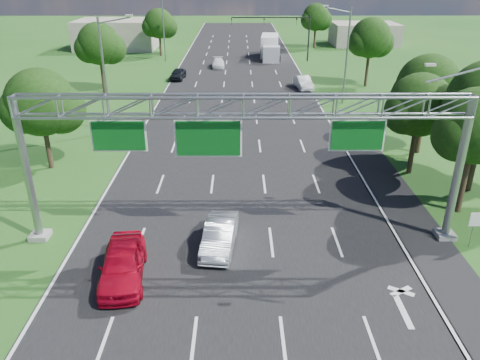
{
  "coord_description": "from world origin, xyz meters",
  "views": [
    {
      "loc": [
        0.01,
        -10.31,
        13.74
      ],
      "look_at": [
        0.09,
        12.08,
        3.48
      ],
      "focal_mm": 35.0,
      "sensor_mm": 36.0,
      "label": 1
    }
  ],
  "objects_px": {
    "traffic_signal": "(286,27)",
    "box_truck": "(270,48)",
    "red_coupe": "(123,264)",
    "silver_sedan": "(219,235)",
    "sign_gantry": "(245,118)",
    "regulatory_sign": "(475,223)"
  },
  "relations": [
    {
      "from": "traffic_signal",
      "to": "box_truck",
      "type": "relative_size",
      "value": 1.29
    },
    {
      "from": "silver_sedan",
      "to": "box_truck",
      "type": "relative_size",
      "value": 0.47
    },
    {
      "from": "red_coupe",
      "to": "silver_sedan",
      "type": "height_order",
      "value": "red_coupe"
    },
    {
      "from": "sign_gantry",
      "to": "regulatory_sign",
      "type": "distance_m",
      "value": 13.25
    },
    {
      "from": "sign_gantry",
      "to": "traffic_signal",
      "type": "bearing_deg",
      "value": 82.32
    },
    {
      "from": "sign_gantry",
      "to": "silver_sedan",
      "type": "xyz_separation_m",
      "value": [
        -1.33,
        -0.98,
        -6.16
      ]
    },
    {
      "from": "traffic_signal",
      "to": "box_truck",
      "type": "xyz_separation_m",
      "value": [
        -2.27,
        2.84,
        -3.48
      ]
    },
    {
      "from": "silver_sedan",
      "to": "box_truck",
      "type": "bearing_deg",
      "value": 90.01
    },
    {
      "from": "traffic_signal",
      "to": "box_truck",
      "type": "bearing_deg",
      "value": 128.67
    },
    {
      "from": "regulatory_sign",
      "to": "red_coupe",
      "type": "relative_size",
      "value": 0.42
    },
    {
      "from": "regulatory_sign",
      "to": "traffic_signal",
      "type": "height_order",
      "value": "traffic_signal"
    },
    {
      "from": "traffic_signal",
      "to": "box_truck",
      "type": "distance_m",
      "value": 5.04
    },
    {
      "from": "box_truck",
      "to": "traffic_signal",
      "type": "bearing_deg",
      "value": -46.13
    },
    {
      "from": "sign_gantry",
      "to": "red_coupe",
      "type": "relative_size",
      "value": 4.68
    },
    {
      "from": "traffic_signal",
      "to": "silver_sedan",
      "type": "xyz_separation_m",
      "value": [
        -8.48,
        -53.98,
        -4.44
      ]
    },
    {
      "from": "sign_gantry",
      "to": "red_coupe",
      "type": "bearing_deg",
      "value": -147.45
    },
    {
      "from": "traffic_signal",
      "to": "silver_sedan",
      "type": "relative_size",
      "value": 2.75
    },
    {
      "from": "red_coupe",
      "to": "silver_sedan",
      "type": "xyz_separation_m",
      "value": [
        4.52,
        2.75,
        -0.12
      ]
    },
    {
      "from": "box_truck",
      "to": "red_coupe",
      "type": "bearing_deg",
      "value": -95.0
    },
    {
      "from": "regulatory_sign",
      "to": "box_truck",
      "type": "relative_size",
      "value": 0.22
    },
    {
      "from": "regulatory_sign",
      "to": "red_coupe",
      "type": "distance_m",
      "value": 18.13
    },
    {
      "from": "sign_gantry",
      "to": "regulatory_sign",
      "type": "bearing_deg",
      "value": -4.83
    }
  ]
}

